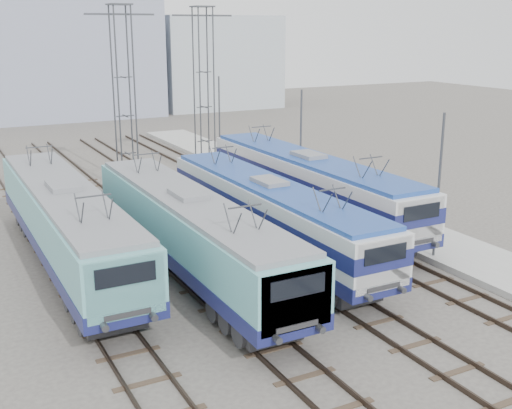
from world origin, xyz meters
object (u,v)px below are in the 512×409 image
(catenary_tower_west, at_px, (124,91))
(catenary_tower_east, at_px, (204,84))
(mast_rear, at_px, (219,122))
(locomotive_far_right, at_px, (310,182))
(locomotive_center_left, at_px, (191,230))
(mast_front, at_px, (439,189))
(locomotive_center_right, at_px, (271,211))
(mast_mid, at_px, (301,147))
(locomotive_far_left, at_px, (67,221))

(catenary_tower_west, height_order, catenary_tower_east, same)
(catenary_tower_west, distance_m, mast_rear, 9.99)
(locomotive_far_right, bearing_deg, mast_rear, 83.41)
(locomotive_center_left, height_order, mast_rear, mast_rear)
(locomotive_center_left, xyz_separation_m, mast_front, (10.85, -3.31, 1.26))
(locomotive_center_left, bearing_deg, catenary_tower_east, 64.92)
(locomotive_center_right, height_order, locomotive_far_right, locomotive_far_right)
(locomotive_center_right, height_order, mast_mid, mast_mid)
(locomotive_far_left, relative_size, catenary_tower_west, 1.55)
(locomotive_far_left, distance_m, catenary_tower_west, 15.41)
(mast_mid, distance_m, mast_rear, 12.00)
(locomotive_far_right, height_order, catenary_tower_west, catenary_tower_west)
(locomotive_far_right, relative_size, catenary_tower_west, 1.53)
(locomotive_center_left, height_order, mast_front, mast_front)
(mast_front, bearing_deg, locomotive_center_left, 163.05)
(locomotive_far_left, relative_size, locomotive_far_right, 1.01)
(locomotive_far_left, distance_m, catenary_tower_east, 20.60)
(catenary_tower_east, relative_size, mast_mid, 1.71)
(locomotive_far_left, xyz_separation_m, mast_mid, (15.35, 5.16, 1.19))
(catenary_tower_west, relative_size, mast_front, 1.71)
(locomotive_center_left, xyz_separation_m, catenary_tower_west, (2.25, 16.69, 4.40))
(locomotive_center_left, xyz_separation_m, mast_mid, (10.85, 8.69, 1.26))
(locomotive_center_left, bearing_deg, mast_rear, 62.33)
(locomotive_center_right, bearing_deg, mast_mid, 50.40)
(mast_rear, bearing_deg, locomotive_far_right, -96.59)
(locomotive_far_left, distance_m, mast_rear, 23.05)
(locomotive_center_left, distance_m, catenary_tower_west, 17.41)
(locomotive_far_right, distance_m, catenary_tower_east, 14.65)
(locomotive_center_right, bearing_deg, locomotive_far_right, 39.21)
(locomotive_center_right, distance_m, locomotive_far_right, 5.81)
(catenary_tower_east, bearing_deg, mast_rear, 43.60)
(catenary_tower_east, height_order, mast_rear, catenary_tower_east)
(locomotive_far_right, bearing_deg, locomotive_far_left, -175.12)
(locomotive_far_right, relative_size, catenary_tower_east, 1.53)
(locomotive_center_right, height_order, mast_front, mast_front)
(locomotive_center_left, relative_size, catenary_tower_east, 1.50)
(mast_mid, bearing_deg, catenary_tower_east, 101.86)
(locomotive_center_left, distance_m, mast_mid, 13.96)
(catenary_tower_west, relative_size, mast_rear, 1.71)
(mast_mid, bearing_deg, mast_front, -90.00)
(locomotive_far_left, height_order, locomotive_center_right, locomotive_far_left)
(locomotive_far_right, distance_m, mast_rear, 16.15)
(locomotive_far_right, height_order, catenary_tower_east, catenary_tower_east)
(locomotive_far_left, bearing_deg, catenary_tower_east, 48.85)
(locomotive_center_left, relative_size, mast_mid, 2.57)
(catenary_tower_east, xyz_separation_m, mast_mid, (2.10, -10.00, -3.14))
(locomotive_far_right, bearing_deg, locomotive_center_left, -152.48)
(catenary_tower_west, xyz_separation_m, catenary_tower_east, (6.50, 2.00, 0.00))
(locomotive_center_left, height_order, catenary_tower_east, catenary_tower_east)
(mast_rear, bearing_deg, mast_mid, -90.00)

